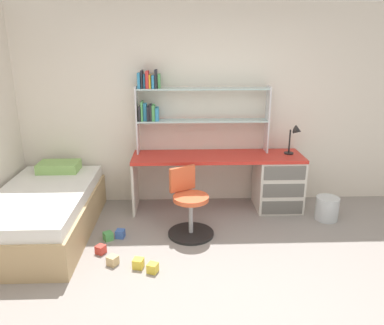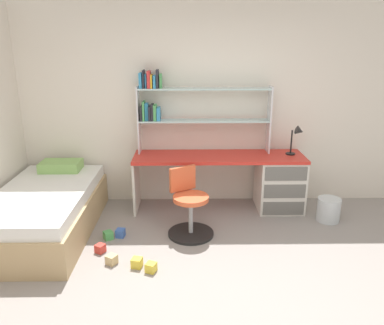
{
  "view_description": "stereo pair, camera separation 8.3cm",
  "coord_description": "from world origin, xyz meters",
  "px_view_note": "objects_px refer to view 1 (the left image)",
  "views": [
    {
      "loc": [
        -0.39,
        -2.64,
        2.08
      ],
      "look_at": [
        -0.25,
        1.27,
        0.85
      ],
      "focal_mm": 35.41,
      "sensor_mm": 36.0,
      "label": 1
    },
    {
      "loc": [
        -0.31,
        -2.64,
        2.08
      ],
      "look_at": [
        -0.25,
        1.27,
        0.85
      ],
      "focal_mm": 35.41,
      "sensor_mm": 36.0,
      "label": 2
    }
  ],
  "objects_px": {
    "desk_lamp": "(296,135)",
    "toy_block_green_1": "(108,236)",
    "toy_block_red_3": "(101,249)",
    "bed_platform": "(44,212)",
    "waste_bin": "(327,208)",
    "toy_block_yellow_2": "(138,263)",
    "bookshelf_hutch": "(181,105)",
    "swivel_chair": "(189,210)",
    "toy_block_yellow_5": "(153,268)",
    "toy_block_natural_0": "(113,260)",
    "toy_block_blue_4": "(120,234)",
    "desk": "(262,178)"
  },
  "relations": [
    {
      "from": "bookshelf_hutch",
      "to": "toy_block_natural_0",
      "type": "height_order",
      "value": "bookshelf_hutch"
    },
    {
      "from": "toy_block_yellow_2",
      "to": "toy_block_green_1",
      "type": "bearing_deg",
      "value": 124.74
    },
    {
      "from": "desk_lamp",
      "to": "swivel_chair",
      "type": "height_order",
      "value": "desk_lamp"
    },
    {
      "from": "desk",
      "to": "toy_block_yellow_5",
      "type": "relative_size",
      "value": 23.64
    },
    {
      "from": "toy_block_red_3",
      "to": "swivel_chair",
      "type": "bearing_deg",
      "value": 23.03
    },
    {
      "from": "toy_block_yellow_2",
      "to": "bed_platform",
      "type": "bearing_deg",
      "value": 146.83
    },
    {
      "from": "desk",
      "to": "swivel_chair",
      "type": "distance_m",
      "value": 1.2
    },
    {
      "from": "desk_lamp",
      "to": "waste_bin",
      "type": "relative_size",
      "value": 1.33
    },
    {
      "from": "bed_platform",
      "to": "toy_block_natural_0",
      "type": "xyz_separation_m",
      "value": [
        0.87,
        -0.67,
        -0.22
      ]
    },
    {
      "from": "bookshelf_hutch",
      "to": "swivel_chair",
      "type": "relative_size",
      "value": 2.21
    },
    {
      "from": "toy_block_yellow_2",
      "to": "toy_block_blue_4",
      "type": "height_order",
      "value": "toy_block_yellow_2"
    },
    {
      "from": "swivel_chair",
      "to": "toy_block_yellow_2",
      "type": "distance_m",
      "value": 0.89
    },
    {
      "from": "desk",
      "to": "toy_block_yellow_2",
      "type": "bearing_deg",
      "value": -137.13
    },
    {
      "from": "toy_block_green_1",
      "to": "toy_block_yellow_5",
      "type": "xyz_separation_m",
      "value": [
        0.53,
        -0.64,
        -0.0
      ]
    },
    {
      "from": "bookshelf_hutch",
      "to": "toy_block_yellow_5",
      "type": "xyz_separation_m",
      "value": [
        -0.3,
        -1.63,
        -1.3
      ]
    },
    {
      "from": "bed_platform",
      "to": "toy_block_blue_4",
      "type": "bearing_deg",
      "value": -8.26
    },
    {
      "from": "desk",
      "to": "waste_bin",
      "type": "height_order",
      "value": "desk"
    },
    {
      "from": "bed_platform",
      "to": "toy_block_red_3",
      "type": "height_order",
      "value": "bed_platform"
    },
    {
      "from": "desk_lamp",
      "to": "toy_block_green_1",
      "type": "distance_m",
      "value": 2.59
    },
    {
      "from": "bed_platform",
      "to": "toy_block_yellow_5",
      "type": "height_order",
      "value": "bed_platform"
    },
    {
      "from": "desk_lamp",
      "to": "desk",
      "type": "bearing_deg",
      "value": -179.4
    },
    {
      "from": "swivel_chair",
      "to": "toy_block_yellow_2",
      "type": "height_order",
      "value": "swivel_chair"
    },
    {
      "from": "bed_platform",
      "to": "toy_block_red_3",
      "type": "xyz_separation_m",
      "value": [
        0.71,
        -0.46,
        -0.22
      ]
    },
    {
      "from": "toy_block_green_1",
      "to": "toy_block_red_3",
      "type": "height_order",
      "value": "toy_block_green_1"
    },
    {
      "from": "toy_block_natural_0",
      "to": "toy_block_red_3",
      "type": "relative_size",
      "value": 1.05
    },
    {
      "from": "bookshelf_hutch",
      "to": "toy_block_yellow_2",
      "type": "height_order",
      "value": "bookshelf_hutch"
    },
    {
      "from": "desk",
      "to": "swivel_chair",
      "type": "relative_size",
      "value": 2.83
    },
    {
      "from": "toy_block_blue_4",
      "to": "toy_block_yellow_5",
      "type": "bearing_deg",
      "value": -59.57
    },
    {
      "from": "bookshelf_hutch",
      "to": "toy_block_green_1",
      "type": "relative_size",
      "value": 18.28
    },
    {
      "from": "toy_block_yellow_2",
      "to": "toy_block_red_3",
      "type": "height_order",
      "value": "toy_block_yellow_2"
    },
    {
      "from": "waste_bin",
      "to": "toy_block_green_1",
      "type": "relative_size",
      "value": 3.12
    },
    {
      "from": "toy_block_green_1",
      "to": "toy_block_red_3",
      "type": "bearing_deg",
      "value": -95.7
    },
    {
      "from": "bed_platform",
      "to": "toy_block_yellow_5",
      "type": "bearing_deg",
      "value": -32.73
    },
    {
      "from": "toy_block_red_3",
      "to": "toy_block_natural_0",
      "type": "bearing_deg",
      "value": -53.95
    },
    {
      "from": "bed_platform",
      "to": "toy_block_red_3",
      "type": "relative_size",
      "value": 21.45
    },
    {
      "from": "bookshelf_hutch",
      "to": "toy_block_green_1",
      "type": "distance_m",
      "value": 1.83
    },
    {
      "from": "bed_platform",
      "to": "toy_block_blue_4",
      "type": "xyz_separation_m",
      "value": [
        0.86,
        -0.13,
        -0.22
      ]
    },
    {
      "from": "desk",
      "to": "toy_block_yellow_5",
      "type": "bearing_deg",
      "value": -132.58
    },
    {
      "from": "swivel_chair",
      "to": "toy_block_yellow_5",
      "type": "relative_size",
      "value": 8.34
    },
    {
      "from": "toy_block_green_1",
      "to": "swivel_chair",
      "type": "bearing_deg",
      "value": 7.37
    },
    {
      "from": "desk",
      "to": "bookshelf_hutch",
      "type": "bearing_deg",
      "value": 170.52
    },
    {
      "from": "toy_block_blue_4",
      "to": "toy_block_green_1",
      "type": "bearing_deg",
      "value": -158.15
    },
    {
      "from": "toy_block_blue_4",
      "to": "toy_block_natural_0",
      "type": "bearing_deg",
      "value": -89.52
    },
    {
      "from": "bed_platform",
      "to": "waste_bin",
      "type": "bearing_deg",
      "value": 4.32
    },
    {
      "from": "swivel_chair",
      "to": "toy_block_natural_0",
      "type": "relative_size",
      "value": 8.22
    },
    {
      "from": "waste_bin",
      "to": "toy_block_natural_0",
      "type": "xyz_separation_m",
      "value": [
        -2.48,
        -0.93,
        -0.1
      ]
    },
    {
      "from": "desk_lamp",
      "to": "toy_block_yellow_2",
      "type": "height_order",
      "value": "desk_lamp"
    },
    {
      "from": "swivel_chair",
      "to": "toy_block_blue_4",
      "type": "xyz_separation_m",
      "value": [
        -0.78,
        -0.07,
        -0.25
      ]
    },
    {
      "from": "bookshelf_hutch",
      "to": "toy_block_yellow_2",
      "type": "relative_size",
      "value": 17.66
    },
    {
      "from": "desk_lamp",
      "to": "toy_block_red_3",
      "type": "height_order",
      "value": "desk_lamp"
    }
  ]
}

